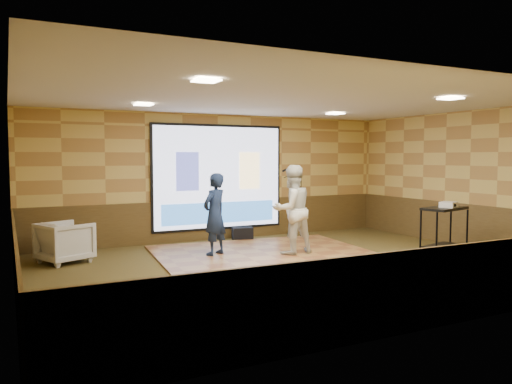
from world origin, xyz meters
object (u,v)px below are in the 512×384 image
projector_screen (219,178)px  mic_stand (299,218)px  banquet_chair (65,242)px  av_table (444,222)px  player_right (292,210)px  dance_floor (263,253)px  duffel_bag (242,234)px  projector (448,205)px  player_left (215,214)px

projector_screen → mic_stand: 2.19m
projector_screen → banquet_chair: (-3.61, -1.19, -1.09)m
mic_stand → av_table: bearing=-88.5°
projector_screen → player_right: bearing=-77.0°
banquet_chair → dance_floor: bearing=-127.4°
banquet_chair → av_table: bearing=-137.7°
projector_screen → dance_floor: projector_screen is taller
player_right → banquet_chair: size_ratio=2.10×
mic_stand → duffel_bag: mic_stand is taller
player_right → mic_stand: bearing=-129.6°
player_right → projector_screen: bearing=-81.4°
player_right → mic_stand: (1.28, 1.81, -0.43)m
duffel_bag → projector: bearing=-56.0°
dance_floor → av_table: size_ratio=4.27×
av_table → banquet_chair: (-6.64, 2.92, -0.33)m
projector_screen → player_left: projector_screen is taller
dance_floor → duffel_bag: (0.34, 1.76, 0.13)m
mic_stand → banquet_chair: (-5.46, -0.54, -0.11)m
dance_floor → mic_stand: (1.73, 1.43, 0.48)m
player_left → av_table: bearing=120.0°
projector_screen → dance_floor: size_ratio=0.77×
projector → mic_stand: mic_stand is taller
player_right → mic_stand: size_ratio=1.05×
duffel_bag → mic_stand: bearing=-13.1°
dance_floor → mic_stand: size_ratio=2.54×
projector_screen → projector: 5.19m
projector_screen → mic_stand: (1.85, -0.65, -0.98)m
dance_floor → player_right: (0.45, -0.38, 0.91)m
mic_stand → projector: bearing=-88.3°
av_table → duffel_bag: 4.61m
projector_screen → duffel_bag: size_ratio=6.87×
player_right → duffel_bag: size_ratio=3.71×
mic_stand → banquet_chair: bearing=168.4°
duffel_bag → projector_screen: bearing=144.9°
dance_floor → player_right: 1.09m
projector_screen → banquet_chair: bearing=-161.8°
player_left → av_table: (3.90, -2.23, -0.13)m
player_left → projector: (3.93, -2.30, 0.22)m
player_right → duffel_bag: player_right is taller
av_table → mic_stand: mic_stand is taller
dance_floor → projector: size_ratio=13.48×
dance_floor → projector_screen: bearing=93.3°
projector_screen → av_table: size_ratio=3.28×
projector_screen → dance_floor: (0.12, -2.08, -1.46)m
player_left → banquet_chair: 2.87m
dance_floor → player_right: player_right is taller
mic_stand → player_right: bearing=-142.4°
dance_floor → banquet_chair: bearing=166.6°
dance_floor → banquet_chair: 3.86m
player_left → mic_stand: 3.00m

